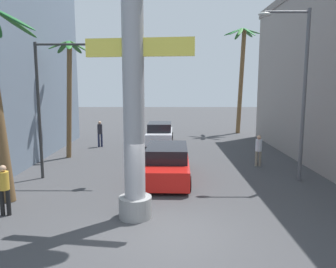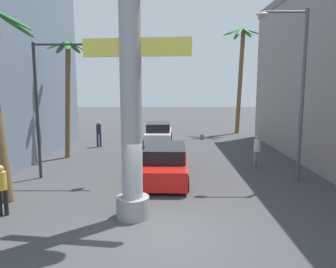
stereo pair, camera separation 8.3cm
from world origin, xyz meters
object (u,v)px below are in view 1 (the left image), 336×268
Objects in this scene: palm_tree_mid_left at (67,84)px; palm_tree_far_right at (240,68)px; traffic_light_mast at (69,84)px; neon_sign_pole at (131,43)px; car_far at (158,134)px; pedestrian_far_left at (98,132)px; pedestrian_mid_right at (257,148)px; car_lead at (166,163)px; pedestrian_curb_left at (2,186)px; street_lamp at (296,81)px.

palm_tree_far_right is (12.23, 10.07, 1.36)m from palm_tree_mid_left.
neon_sign_pole is at bearing -54.24° from traffic_light_mast.
traffic_light_mast reaches higher than car_far.
pedestrian_far_left reaches higher than pedestrian_mid_right.
pedestrian_far_left is (-11.24, -6.67, -4.69)m from palm_tree_far_right.
pedestrian_curb_left is (-5.40, -4.36, 0.27)m from car_lead.
palm_tree_far_right is (10.83, 14.46, 1.41)m from traffic_light_mast.
palm_tree_mid_left is 9.46m from pedestrian_curb_left.
street_lamp reaches higher than pedestrian_far_left.
palm_tree_mid_left is at bearing -137.90° from car_far.
pedestrian_mid_right is (-1.63, -12.21, -4.77)m from palm_tree_far_right.
palm_tree_far_right is at bearing 87.02° from street_lamp.
car_lead is at bearing -37.94° from palm_tree_mid_left.
neon_sign_pole is 1.79× the size of traffic_light_mast.
palm_tree_mid_left is at bearing -106.36° from pedestrian_far_left.
car_far is at bearing 88.08° from neon_sign_pole.
pedestrian_far_left is (-3.70, 12.36, -4.54)m from neon_sign_pole.
palm_tree_far_right is at bearing 37.38° from car_far.
street_lamp is 4.48× the size of pedestrian_mid_right.
traffic_light_mast is 0.90× the size of palm_tree_mid_left.
neon_sign_pole is 10.20m from palm_tree_mid_left.
neon_sign_pole is 1.20× the size of palm_tree_far_right.
palm_tree_far_right reaches higher than car_lead.
pedestrian_curb_left is at bearing -87.85° from palm_tree_mid_left.
car_far is 2.61× the size of pedestrian_mid_right.
pedestrian_far_left is at bearing 142.07° from street_lamp.
car_far is at bearing 70.32° from pedestrian_curb_left.
pedestrian_far_left reaches higher than pedestrian_curb_left.
street_lamp is 12.35m from pedestrian_curb_left.
pedestrian_far_left is (-4.73, 7.86, 0.33)m from car_lead.
traffic_light_mast is (-10.06, 0.37, -0.16)m from street_lamp.
palm_tree_mid_left is (-5.15, -4.66, 3.66)m from car_far.
traffic_light_mast is at bearing -87.02° from pedestrian_far_left.
neon_sign_pole reaches higher than traffic_light_mast.
neon_sign_pole is at bearing -111.59° from palm_tree_far_right.
car_lead is 0.76× the size of palm_tree_mid_left.
pedestrian_curb_left is (-11.13, -4.06, -3.50)m from street_lamp.
pedestrian_curb_left is (-10.27, -6.68, 0.03)m from pedestrian_mid_right.
palm_tree_far_right is (7.08, 5.41, 5.02)m from car_far.
pedestrian_far_left is at bearing 106.66° from neon_sign_pole.
car_far is at bearing -142.62° from palm_tree_far_right.
neon_sign_pole is 10.14m from pedestrian_mid_right.
car_far is 7.85m from palm_tree_mid_left.
pedestrian_far_left is 1.05× the size of pedestrian_curb_left.
street_lamp reaches higher than traffic_light_mast.
traffic_light_mast is 8.46m from pedestrian_far_left.
pedestrian_far_left is at bearing 150.04° from pedestrian_mid_right.
car_far is (3.75, 9.05, -3.61)m from traffic_light_mast.
car_lead is at bearing 38.95° from pedestrian_curb_left.
neon_sign_pole is 6.34m from pedestrian_curb_left.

